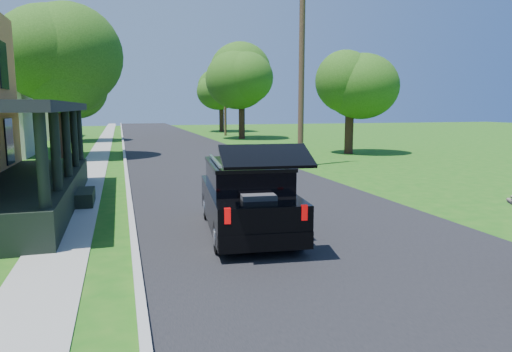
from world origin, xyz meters
name	(u,v)px	position (x,y,z in m)	size (l,w,h in m)	color
ground	(328,245)	(0.00, 0.00, 0.00)	(140.00, 140.00, 0.00)	#185711
street	(191,155)	(0.00, 20.00, 0.00)	(8.00, 120.00, 0.02)	black
curb	(125,157)	(-4.05, 20.00, 0.00)	(0.15, 120.00, 0.12)	#9D9D98
sidewalk	(98,158)	(-5.60, 20.00, 0.00)	(1.30, 120.00, 0.03)	gray
neighbor_house_far	(17,95)	(-13.50, 40.00, 4.19)	(12.78, 12.78, 8.30)	beige
black_suv	(247,197)	(-1.40, 1.50, 0.87)	(2.33, 5.02, 2.26)	black
tree_left_mid	(52,59)	(-7.81, 20.31, 5.70)	(7.70, 7.43, 9.05)	black
tree_left_far	(70,83)	(-8.25, 34.50, 5.12)	(5.93, 5.92, 8.10)	black
tree_right_near	(350,83)	(9.95, 17.96, 4.49)	(5.95, 5.58, 6.99)	black
tree_right_mid	(241,74)	(6.89, 33.60, 6.11)	(7.53, 7.27, 9.26)	black
tree_right_far	(221,85)	(7.82, 46.94, 5.75)	(7.52, 7.30, 8.89)	black
utility_pole_near	(302,62)	(4.50, 12.71, 5.19)	(1.77, 0.43, 10.06)	#4A2F22
utility_pole_far	(225,93)	(6.55, 38.96, 4.45)	(1.64, 0.34, 8.61)	#4A2F22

